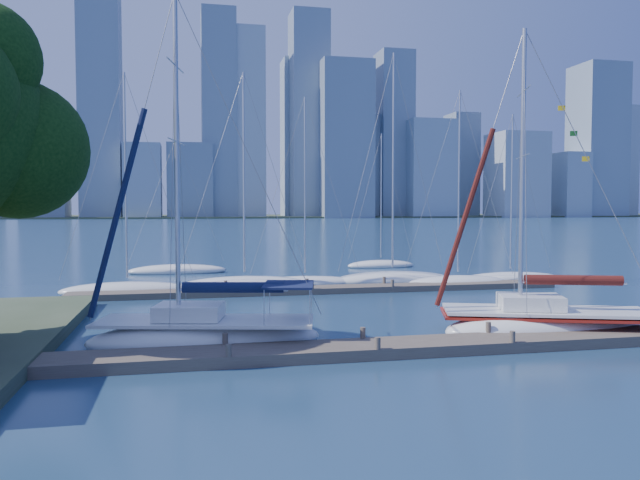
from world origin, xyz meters
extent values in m
plane|color=#182B4E|center=(0.00, 0.00, 0.00)|extent=(700.00, 700.00, 0.00)
cube|color=#4B4037|center=(0.00, 0.00, 0.20)|extent=(26.00, 2.00, 0.40)
cube|color=#4B4037|center=(2.00, 16.00, 0.18)|extent=(30.00, 1.80, 0.36)
cube|color=#38472D|center=(0.00, 320.00, 0.00)|extent=(800.00, 100.00, 1.50)
sphere|color=black|center=(-12.59, 5.09, 7.41)|extent=(5.32, 5.32, 5.32)
ellipsoid|color=silver|center=(-5.62, 2.52, 0.25)|extent=(9.03, 4.63, 1.51)
cube|color=silver|center=(-5.62, 2.52, 0.96)|extent=(8.36, 4.27, 0.12)
cube|color=silver|center=(-6.21, 2.65, 1.31)|extent=(2.76, 2.32, 0.55)
cylinder|color=silver|center=(-6.61, 2.74, 7.01)|extent=(0.18, 0.18, 12.00)
cylinder|color=silver|center=(-4.61, 2.30, 2.12)|extent=(4.01, 0.99, 0.10)
cylinder|color=#101336|center=(-4.61, 2.30, 2.22)|extent=(3.76, 1.21, 0.40)
cube|color=#101336|center=(-2.59, 1.85, 2.32)|extent=(2.29, 2.74, 0.08)
ellipsoid|color=silver|center=(8.01, 1.83, 0.26)|extent=(9.20, 5.54, 1.53)
cube|color=silver|center=(8.01, 1.83, 0.97)|extent=(8.52, 5.11, 0.12)
cube|color=silver|center=(7.43, 2.03, 1.33)|extent=(2.92, 2.56, 0.56)
cylinder|color=silver|center=(7.05, 2.16, 6.68)|extent=(0.18, 0.18, 11.32)
cylinder|color=silver|center=(9.00, 1.49, 2.15)|extent=(3.95, 1.44, 0.10)
cylinder|color=#48140F|center=(9.00, 1.49, 2.25)|extent=(3.74, 1.62, 0.41)
cube|color=maroon|center=(8.01, 1.83, 0.80)|extent=(8.73, 5.28, 0.10)
ellipsoid|color=silver|center=(-9.77, 17.84, 0.20)|extent=(8.09, 3.01, 1.09)
cylinder|color=silver|center=(-9.77, 17.84, 7.06)|extent=(0.12, 0.12, 12.15)
ellipsoid|color=silver|center=(-2.68, 18.77, 0.22)|extent=(8.72, 3.83, 1.20)
cylinder|color=silver|center=(-2.68, 18.77, 7.37)|extent=(0.13, 0.13, 12.57)
ellipsoid|color=silver|center=(1.36, 19.39, 0.18)|extent=(7.54, 3.87, 0.97)
cylinder|color=silver|center=(1.36, 19.39, 6.63)|extent=(0.11, 0.11, 11.50)
ellipsoid|color=silver|center=(7.44, 19.42, 0.22)|extent=(8.79, 4.53, 1.23)
cylinder|color=silver|center=(7.44, 19.42, 8.33)|extent=(0.13, 0.13, 14.41)
ellipsoid|color=silver|center=(11.24, 17.25, 0.19)|extent=(7.31, 4.45, 1.04)
cylinder|color=silver|center=(11.24, 17.25, 6.88)|extent=(0.11, 0.11, 11.88)
ellipsoid|color=silver|center=(15.69, 18.41, 0.19)|extent=(8.01, 4.15, 1.05)
cylinder|color=silver|center=(15.69, 18.41, 6.26)|extent=(0.11, 0.11, 10.61)
ellipsoid|color=silver|center=(-6.98, 29.34, 0.19)|extent=(7.90, 4.16, 1.05)
cylinder|color=silver|center=(-6.98, 29.34, 5.79)|extent=(0.11, 0.11, 9.68)
ellipsoid|color=silver|center=(10.17, 30.54, 0.17)|extent=(6.06, 2.38, 0.95)
cylinder|color=silver|center=(10.17, 30.54, 6.18)|extent=(0.10, 0.10, 10.64)
cube|color=slate|center=(-69.73, 287.50, 21.52)|extent=(19.81, 17.63, 43.04)
cube|color=#909BAD|center=(-47.55, 309.43, 17.33)|extent=(15.27, 17.61, 34.66)
cube|color=#7E95A3|center=(-25.94, 284.92, 17.48)|extent=(16.91, 19.81, 34.97)
cube|color=slate|center=(-4.22, 286.68, 17.87)|extent=(21.39, 16.86, 35.75)
cube|color=#909BAD|center=(21.35, 289.48, 46.40)|extent=(21.71, 14.99, 92.80)
cube|color=#7E95A3|center=(51.90, 304.67, 41.07)|extent=(16.40, 17.46, 82.15)
cube|color=slate|center=(70.99, 278.50, 38.30)|extent=(25.11, 18.95, 76.60)
cube|color=#909BAD|center=(91.42, 294.72, 26.49)|extent=(15.37, 17.11, 52.99)
cube|color=#7E95A3|center=(115.77, 279.60, 24.69)|extent=(24.45, 18.80, 49.38)
cube|color=slate|center=(147.05, 309.52, 28.93)|extent=(14.92, 17.52, 57.85)
cube|color=#909BAD|center=(164.09, 278.94, 22.01)|extent=(26.02, 23.94, 44.02)
cube|color=#7E95A3|center=(194.50, 279.05, 17.13)|extent=(14.83, 21.38, 34.26)
cube|color=slate|center=(213.93, 282.23, 41.20)|extent=(23.99, 23.60, 82.39)
cube|color=#909BAD|center=(241.25, 301.60, 32.02)|extent=(17.60, 17.08, 64.04)
cube|color=slate|center=(-45.00, 290.00, 58.50)|extent=(18.61, 18.00, 116.99)
cube|color=slate|center=(10.00, 290.00, 50.35)|extent=(16.46, 18.00, 100.69)
cube|color=slate|center=(55.00, 290.00, 51.29)|extent=(18.48, 18.00, 102.58)
cube|color=slate|center=(100.00, 290.00, 42.62)|extent=(17.14, 18.00, 85.25)
camera|label=1|loc=(-6.30, -20.87, 5.19)|focal=35.00mm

